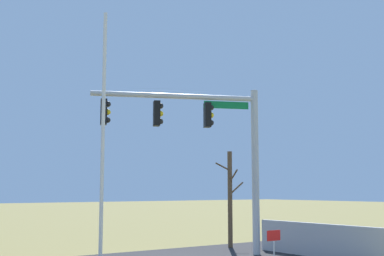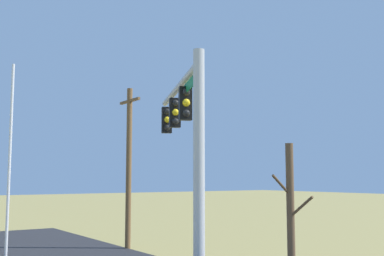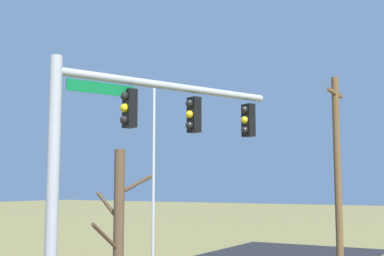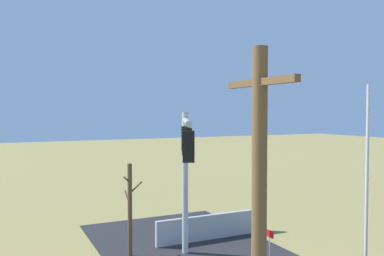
{
  "view_description": "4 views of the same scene",
  "coord_description": "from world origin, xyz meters",
  "px_view_note": "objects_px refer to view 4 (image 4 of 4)",
  "views": [
    {
      "loc": [
        -9.98,
        -14.2,
        2.49
      ],
      "look_at": [
        0.86,
        1.11,
        4.78
      ],
      "focal_mm": 47.03,
      "sensor_mm": 36.0,
      "label": 1
    },
    {
      "loc": [
        12.75,
        -6.12,
        3.26
      ],
      "look_at": [
        0.57,
        2.2,
        4.81
      ],
      "focal_mm": 44.22,
      "sensor_mm": 36.0,
      "label": 2
    },
    {
      "loc": [
        11.87,
        8.88,
        3.47
      ],
      "look_at": [
        -0.08,
        1.99,
        5.0
      ],
      "focal_mm": 48.35,
      "sensor_mm": 36.0,
      "label": 3
    },
    {
      "loc": [
        -12.97,
        7.97,
        6.39
      ],
      "look_at": [
        0.91,
        1.31,
        5.8
      ],
      "focal_mm": 37.63,
      "sensor_mm": 36.0,
      "label": 4
    }
  ],
  "objects_px": {
    "flagpole": "(367,203)",
    "bare_tree": "(130,209)",
    "open_sign": "(269,237)",
    "signal_mast": "(186,158)"
  },
  "relations": [
    {
      "from": "flagpole",
      "to": "bare_tree",
      "type": "height_order",
      "value": "flagpole"
    },
    {
      "from": "flagpole",
      "to": "bare_tree",
      "type": "distance_m",
      "value": 9.86
    },
    {
      "from": "signal_mast",
      "to": "bare_tree",
      "type": "height_order",
      "value": "signal_mast"
    },
    {
      "from": "flagpole",
      "to": "open_sign",
      "type": "height_order",
      "value": "flagpole"
    },
    {
      "from": "open_sign",
      "to": "bare_tree",
      "type": "bearing_deg",
      "value": 62.99
    },
    {
      "from": "bare_tree",
      "to": "open_sign",
      "type": "distance_m",
      "value": 6.28
    },
    {
      "from": "signal_mast",
      "to": "open_sign",
      "type": "distance_m",
      "value": 5.35
    },
    {
      "from": "signal_mast",
      "to": "bare_tree",
      "type": "bearing_deg",
      "value": 33.07
    },
    {
      "from": "bare_tree",
      "to": "open_sign",
      "type": "height_order",
      "value": "bare_tree"
    },
    {
      "from": "signal_mast",
      "to": "open_sign",
      "type": "relative_size",
      "value": 5.25
    }
  ]
}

